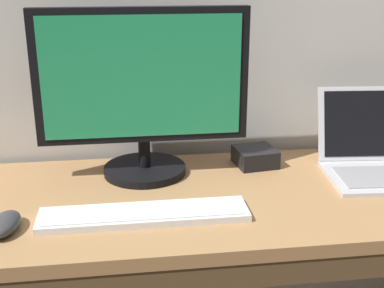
{
  "coord_description": "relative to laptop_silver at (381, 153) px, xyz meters",
  "views": [
    {
      "loc": [
        -0.24,
        -1.22,
        1.36
      ],
      "look_at": [
        -0.08,
        0.0,
        0.93
      ],
      "focal_mm": 48.28,
      "sensor_mm": 36.0,
      "label": 1
    }
  ],
  "objects": [
    {
      "name": "wired_keyboard",
      "position": [
        -0.69,
        -0.2,
        -0.04
      ],
      "size": [
        0.5,
        0.11,
        0.02
      ],
      "color": "white",
      "rests_on": "desk"
    },
    {
      "name": "desk",
      "position": [
        -0.49,
        -0.1,
        -0.26
      ],
      "size": [
        1.83,
        0.58,
        0.79
      ],
      "color": "#A87A4C",
      "rests_on": "ground"
    },
    {
      "name": "external_monitor",
      "position": [
        -0.68,
        0.06,
        0.19
      ],
      "size": [
        0.57,
        0.23,
        0.47
      ],
      "color": "black",
      "rests_on": "desk"
    },
    {
      "name": "computer_mouse",
      "position": [
        -1.01,
        -0.23,
        -0.03
      ],
      "size": [
        0.08,
        0.13,
        0.04
      ],
      "primitive_type": "ellipsoid",
      "rotation": [
        0.0,
        0.0,
        -0.15
      ],
      "color": "#38383D",
      "rests_on": "desk"
    },
    {
      "name": "laptop_silver",
      "position": [
        0.0,
        0.0,
        0.0
      ],
      "size": [
        0.35,
        0.33,
        0.22
      ],
      "color": "silver",
      "rests_on": "desk"
    },
    {
      "name": "external_drive_box",
      "position": [
        -0.35,
        0.09,
        -0.03
      ],
      "size": [
        0.13,
        0.13,
        0.05
      ],
      "primitive_type": "cube",
      "rotation": [
        0.0,
        0.0,
        0.14
      ],
      "color": "black",
      "rests_on": "desk"
    }
  ]
}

